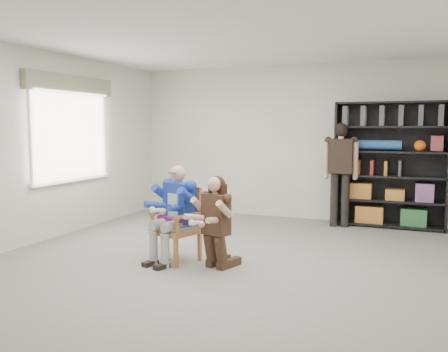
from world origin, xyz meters
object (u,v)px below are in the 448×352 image
at_px(armchair, 176,224).
at_px(standing_man, 340,175).
at_px(bookshelf, 390,165).
at_px(seated_man, 176,213).
at_px(kneeling_woman, 214,223).

bearing_deg(armchair, standing_man, 78.91).
bearing_deg(standing_man, bookshelf, 14.19).
distance_m(armchair, seated_man, 0.14).
bearing_deg(bookshelf, seated_man, -126.77).
xyz_separation_m(seated_man, kneeling_woman, (0.58, -0.12, -0.05)).
height_order(armchair, seated_man, seated_man).
bearing_deg(standing_man, kneeling_woman, -114.12).
xyz_separation_m(kneeling_woman, bookshelf, (1.78, 3.28, 0.49)).
relative_size(armchair, bookshelf, 0.45).
bearing_deg(standing_man, seated_man, -124.40).
xyz_separation_m(armchair, standing_man, (1.59, 2.88, 0.40)).
height_order(armchair, kneeling_woman, kneeling_woman).
bearing_deg(bookshelf, armchair, -126.77).
bearing_deg(armchair, kneeling_woman, 6.11).
bearing_deg(seated_man, standing_man, 78.91).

